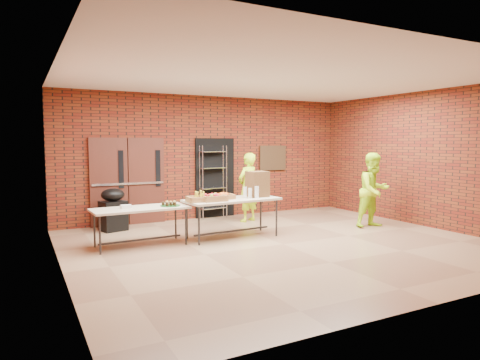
% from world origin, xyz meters
% --- Properties ---
extents(room, '(8.08, 7.08, 3.28)m').
position_xyz_m(room, '(0.00, 0.00, 1.60)').
color(room, '#866448').
rests_on(room, ground).
extents(double_doors, '(1.78, 0.12, 2.10)m').
position_xyz_m(double_doors, '(-2.20, 3.44, 1.05)').
color(double_doors, '#421A12').
rests_on(double_doors, room).
extents(dark_doorway, '(1.10, 0.06, 2.10)m').
position_xyz_m(dark_doorway, '(0.10, 3.46, 1.05)').
color(dark_doorway, black).
rests_on(dark_doorway, room).
extents(bronze_plaque, '(0.85, 0.04, 0.70)m').
position_xyz_m(bronze_plaque, '(1.90, 3.45, 1.55)').
color(bronze_plaque, '#382616').
rests_on(bronze_plaque, room).
extents(wire_rack, '(0.73, 0.34, 1.91)m').
position_xyz_m(wire_rack, '(-0.01, 3.32, 0.95)').
color(wire_rack, '#B4B4BB').
rests_on(wire_rack, room).
extents(table_left, '(1.85, 0.85, 0.75)m').
position_xyz_m(table_left, '(-2.50, 1.16, 0.68)').
color(table_left, tan).
rests_on(table_left, room).
extents(table_right, '(2.04, 0.96, 0.82)m').
position_xyz_m(table_right, '(-0.60, 1.02, 0.75)').
color(table_right, tan).
rests_on(table_right, room).
extents(basket_bananas, '(0.43, 0.34, 0.13)m').
position_xyz_m(basket_bananas, '(-1.39, 0.93, 0.88)').
color(basket_bananas, '#A17041').
rests_on(basket_bananas, table_right).
extents(basket_oranges, '(0.41, 0.32, 0.13)m').
position_xyz_m(basket_oranges, '(-0.78, 1.05, 0.87)').
color(basket_oranges, '#A17041').
rests_on(basket_oranges, table_right).
extents(basket_apples, '(0.48, 0.38, 0.15)m').
position_xyz_m(basket_apples, '(-1.09, 0.87, 0.88)').
color(basket_apples, '#A17041').
rests_on(basket_apples, table_right).
extents(muffin_tray, '(0.39, 0.39, 0.10)m').
position_xyz_m(muffin_tray, '(-1.92, 1.10, 0.79)').
color(muffin_tray, '#144D1C').
rests_on(muffin_tray, table_left).
extents(napkin_box, '(0.19, 0.13, 0.06)m').
position_xyz_m(napkin_box, '(-2.75, 1.21, 0.78)').
color(napkin_box, silver).
rests_on(napkin_box, table_left).
extents(coffee_dispenser, '(0.42, 0.37, 0.55)m').
position_xyz_m(coffee_dispenser, '(0.04, 1.09, 1.09)').
color(coffee_dispenser, brown).
rests_on(coffee_dispenser, table_right).
extents(cup_stack_front, '(0.07, 0.07, 0.22)m').
position_xyz_m(cup_stack_front, '(-0.24, 0.90, 0.93)').
color(cup_stack_front, silver).
rests_on(cup_stack_front, table_right).
extents(cup_stack_mid, '(0.08, 0.08, 0.25)m').
position_xyz_m(cup_stack_mid, '(-0.11, 0.84, 0.94)').
color(cup_stack_mid, silver).
rests_on(cup_stack_mid, table_right).
extents(cup_stack_back, '(0.08, 0.08, 0.23)m').
position_xyz_m(cup_stack_back, '(-0.29, 1.03, 0.93)').
color(cup_stack_back, silver).
rests_on(cup_stack_back, table_right).
extents(covered_grill, '(0.62, 0.56, 0.96)m').
position_xyz_m(covered_grill, '(-2.68, 2.87, 0.48)').
color(covered_grill, black).
rests_on(covered_grill, room).
extents(volunteer_woman, '(0.74, 0.62, 1.73)m').
position_xyz_m(volunteer_woman, '(0.56, 2.48, 0.86)').
color(volunteer_woman, '#C3FB1B').
rests_on(volunteer_woman, room).
extents(volunteer_man, '(0.87, 0.69, 1.75)m').
position_xyz_m(volunteer_man, '(2.84, 0.48, 0.87)').
color(volunteer_man, '#C3FB1B').
rests_on(volunteer_man, room).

